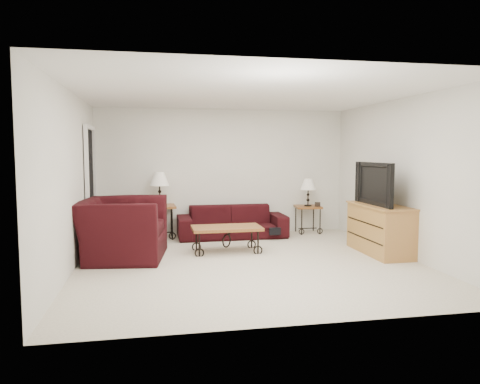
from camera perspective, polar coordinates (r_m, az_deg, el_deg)
The scene contains 20 objects.
ground at distance 6.87m, azimuth 1.11°, elevation -8.86°, with size 5.00×5.00×0.00m, color beige.
wall_back at distance 9.13m, azimuth -2.12°, elevation 2.56°, with size 5.00×0.02×2.50m, color white.
wall_front at distance 4.27m, azimuth 8.08°, elevation -0.44°, with size 5.00×0.02×2.50m, color white.
wall_left at distance 6.63m, azimuth -20.54°, elevation 1.26°, with size 0.02×5.00×2.50m, color white.
wall_right at distance 7.59m, azimuth 19.92°, elevation 1.73°, with size 0.02×5.00×2.50m, color white.
ceiling at distance 6.71m, azimuth 1.15°, elevation 12.32°, with size 5.00×5.00×0.00m, color white.
doorway at distance 8.27m, azimuth -18.37°, elevation 0.43°, with size 0.08×0.94×2.04m, color black.
sofa at distance 8.77m, azimuth -1.02°, elevation -3.76°, with size 2.09×0.82×0.61m, color black.
side_table_left at distance 8.82m, azimuth -10.03°, elevation -3.71°, with size 0.58×0.58×0.63m, color brown.
side_table_right at distance 9.35m, azimuth 8.53°, elevation -3.43°, with size 0.51×0.51×0.55m, color brown.
lamp_left at distance 8.75m, azimuth -10.09°, elevation 0.39°, with size 0.36×0.36×0.63m, color black, non-canonical shape.
lamp_right at distance 9.28m, azimuth 8.57°, elevation -0.05°, with size 0.31×0.31×0.55m, color black, non-canonical shape.
photo_frame_left at distance 8.62m, azimuth -11.05°, elevation -1.45°, with size 0.13×0.02×0.11m, color black.
photo_frame_right at distance 9.21m, azimuth 9.74°, elevation -1.54°, with size 0.11×0.01×0.09m, color black.
coffee_table at distance 7.51m, azimuth -1.70°, elevation -5.97°, with size 1.14×0.62×0.43m, color brown.
armchair at distance 7.28m, azimuth -14.62°, elevation -4.50°, with size 1.43×1.25×0.93m, color black.
throw_pillow at distance 7.21m, azimuth -13.46°, elevation -4.11°, with size 0.42×0.11×0.42m, color #BE5518.
tv_stand at distance 7.73m, azimuth 17.23°, elevation -4.48°, with size 0.55×1.33×0.80m, color #AA683F.
television at distance 7.64m, azimuth 17.25°, elevation 1.01°, with size 1.19×0.16×0.69m, color black.
backpack at distance 8.60m, azimuth 4.23°, elevation -4.58°, with size 0.33×0.25×0.42m, color black.
Camera 1 is at (-1.38, -6.52, 1.66)m, focal length 33.87 mm.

